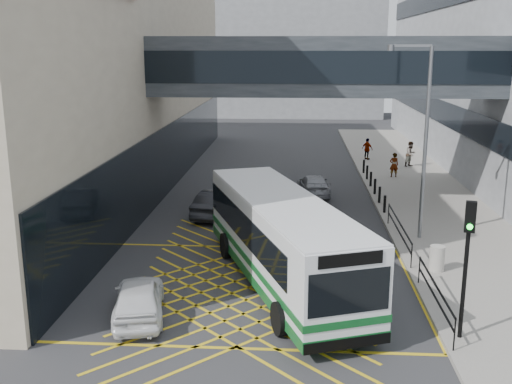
% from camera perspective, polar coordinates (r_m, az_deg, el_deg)
% --- Properties ---
extents(ground, '(120.00, 120.00, 0.00)m').
position_cam_1_polar(ground, '(21.94, -0.71, -9.10)').
color(ground, '#333335').
extents(building_far, '(28.00, 16.00, 18.00)m').
position_cam_1_polar(building_far, '(80.25, 1.29, 14.03)').
color(building_far, gray).
rests_on(building_far, ground).
extents(skybridge, '(20.00, 4.10, 3.00)m').
position_cam_1_polar(skybridge, '(32.21, 6.43, 11.82)').
color(skybridge, '#33383D').
rests_on(skybridge, ground).
extents(pavement, '(6.00, 54.00, 0.16)m').
position_cam_1_polar(pavement, '(36.91, 15.26, 0.01)').
color(pavement, gray).
rests_on(pavement, ground).
extents(box_junction, '(12.00, 9.00, 0.01)m').
position_cam_1_polar(box_junction, '(21.94, -0.71, -9.09)').
color(box_junction, gold).
rests_on(box_junction, ground).
extents(bus, '(6.43, 11.76, 3.24)m').
position_cam_1_polar(bus, '(21.79, 2.39, -4.40)').
color(bus, white).
rests_on(bus, ground).
extents(car_white, '(2.53, 4.47, 1.34)m').
position_cam_1_polar(car_white, '(19.80, -11.10, -9.87)').
color(car_white, white).
rests_on(car_white, ground).
extents(car_dark, '(2.66, 4.71, 1.39)m').
position_cam_1_polar(car_dark, '(30.72, -3.65, -1.06)').
color(car_dark, black).
rests_on(car_dark, ground).
extents(car_silver, '(2.07, 4.17, 1.25)m').
position_cam_1_polar(car_silver, '(35.28, 5.54, 0.72)').
color(car_silver, gray).
rests_on(car_silver, ground).
extents(traffic_light, '(0.33, 0.50, 4.20)m').
position_cam_1_polar(traffic_light, '(18.00, 19.47, -5.28)').
color(traffic_light, black).
rests_on(traffic_light, pavement).
extents(street_lamp, '(1.91, 0.59, 8.43)m').
position_cam_1_polar(street_lamp, '(26.90, 15.51, 5.64)').
color(street_lamp, slate).
rests_on(street_lamp, pavement).
extents(litter_bin, '(0.56, 0.56, 0.98)m').
position_cam_1_polar(litter_bin, '(23.94, 16.86, -6.07)').
color(litter_bin, '#ADA89E').
rests_on(litter_bin, pavement).
extents(kerb_railings, '(0.05, 12.54, 1.00)m').
position_cam_1_polar(kerb_railings, '(23.67, 14.72, -5.56)').
color(kerb_railings, black).
rests_on(kerb_railings, pavement).
extents(bollards, '(0.14, 10.14, 0.90)m').
position_cam_1_polar(bollards, '(36.34, 11.06, 0.89)').
color(bollards, black).
rests_on(bollards, pavement).
extents(pedestrian_a, '(0.68, 0.52, 1.61)m').
position_cam_1_polar(pedestrian_a, '(40.19, 13.00, 2.52)').
color(pedestrian_a, gray).
rests_on(pedestrian_a, pavement).
extents(pedestrian_b, '(1.00, 0.94, 1.79)m').
position_cam_1_polar(pedestrian_b, '(44.05, 14.52, 3.51)').
color(pedestrian_b, gray).
rests_on(pedestrian_b, pavement).
extents(pedestrian_c, '(1.01, 0.99, 1.62)m').
position_cam_1_polar(pedestrian_c, '(46.07, 10.55, 4.04)').
color(pedestrian_c, gray).
rests_on(pedestrian_c, pavement).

